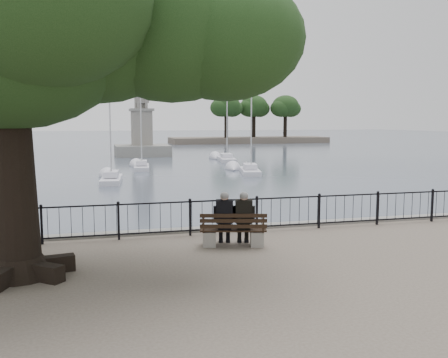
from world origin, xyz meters
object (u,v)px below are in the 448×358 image
object	(u,v)px
bench	(233,234)
lion_monument	(142,136)
tree	(48,15)
person_right	(244,220)
person_left	(224,220)

from	to	relation	value
bench	lion_monument	distance (m)	48.97
bench	tree	distance (m)	6.76
bench	person_right	xyz separation A→B (m)	(0.29, 0.03, 0.35)
lion_monument	person_right	bearing A→B (deg)	-92.16
person_right	lion_monument	bearing A→B (deg)	87.84
bench	person_left	size ratio (longest dim) A/B	1.25
person_right	tree	world-z (taller)	tree
person_right	tree	distance (m)	6.71
lion_monument	tree	bearing A→B (deg)	-97.30
bench	person_right	world-z (taller)	person_right
bench	tree	xyz separation A→B (m)	(-4.28, -1.18, 5.10)
person_right	bench	bearing A→B (deg)	-174.31
bench	lion_monument	bearing A→B (deg)	87.50
lion_monument	bench	bearing A→B (deg)	-92.50
tree	lion_monument	size ratio (longest dim) A/B	1.07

